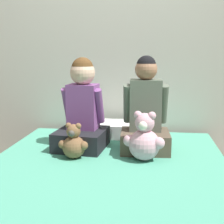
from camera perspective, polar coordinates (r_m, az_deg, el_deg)
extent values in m
cube|color=beige|center=(2.78, 1.90, 13.17)|extent=(8.00, 0.06, 2.50)
cube|color=silver|center=(1.90, -1.50, -14.47)|extent=(1.49, 1.91, 0.20)
cube|color=#4CA384|center=(1.85, -1.52, -11.24)|extent=(1.50, 1.93, 0.03)
cube|color=black|center=(2.26, -5.62, -4.93)|extent=(0.37, 0.39, 0.13)
cube|color=#7F4789|center=(2.26, -5.29, 1.00)|extent=(0.22, 0.18, 0.32)
sphere|color=beige|center=(2.23, -5.40, 7.16)|extent=(0.18, 0.18, 0.18)
sphere|color=brown|center=(2.23, -5.41, 7.96)|extent=(0.16, 0.16, 0.16)
cylinder|color=#7F4789|center=(2.30, -8.14, 1.31)|extent=(0.07, 0.15, 0.26)
cylinder|color=#7F4789|center=(2.22, -2.34, 1.09)|extent=(0.07, 0.15, 0.26)
cube|color=brown|center=(2.21, 6.04, -5.32)|extent=(0.35, 0.33, 0.14)
cube|color=#5B6656|center=(2.20, 6.13, 1.24)|extent=(0.23, 0.15, 0.36)
sphere|color=#9E7051|center=(2.17, 6.27, 7.77)|extent=(0.15, 0.15, 0.15)
sphere|color=black|center=(2.17, 6.28, 8.47)|extent=(0.13, 0.13, 0.13)
cylinder|color=#5B6656|center=(2.19, 2.83, 1.52)|extent=(0.06, 0.15, 0.29)
cylinder|color=#5B6656|center=(2.20, 9.43, 1.42)|extent=(0.06, 0.15, 0.29)
sphere|color=brown|center=(2.06, -6.99, -6.38)|extent=(0.15, 0.15, 0.15)
sphere|color=brown|center=(2.03, -7.06, -3.50)|extent=(0.09, 0.09, 0.09)
sphere|color=#4C4742|center=(1.99, -7.39, -3.90)|extent=(0.04, 0.04, 0.04)
sphere|color=brown|center=(2.03, -7.98, -2.47)|extent=(0.04, 0.04, 0.04)
sphere|color=brown|center=(2.01, -6.18, -2.56)|extent=(0.04, 0.04, 0.04)
sphere|color=brown|center=(2.06, -9.01, -5.87)|extent=(0.06, 0.06, 0.06)
sphere|color=brown|center=(2.02, -5.20, -6.13)|extent=(0.06, 0.06, 0.06)
sphere|color=#DBA3B2|center=(2.01, 5.92, -5.97)|extent=(0.20, 0.20, 0.20)
sphere|color=#DBA3B2|center=(1.97, 6.00, -1.99)|extent=(0.12, 0.12, 0.12)
sphere|color=white|center=(1.93, 5.69, -2.50)|extent=(0.06, 0.06, 0.06)
sphere|color=#DBA3B2|center=(1.97, 4.76, -0.54)|extent=(0.05, 0.05, 0.05)
sphere|color=#DBA3B2|center=(1.96, 7.31, -0.69)|extent=(0.05, 0.05, 0.05)
sphere|color=#DBA3B2|center=(2.01, 3.15, -5.24)|extent=(0.08, 0.08, 0.08)
sphere|color=#DBA3B2|center=(1.97, 8.54, -5.65)|extent=(0.08, 0.08, 0.08)
cube|color=white|center=(2.58, 1.19, -3.16)|extent=(0.53, 0.29, 0.11)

